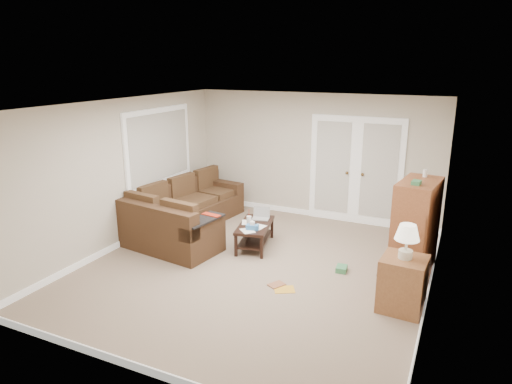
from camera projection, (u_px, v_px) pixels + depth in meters
The scene contains 17 objects.
floor at pixel (256, 268), 7.06m from camera, with size 5.50×5.50×0.00m, color gray.
ceiling at pixel (256, 104), 6.37m from camera, with size 5.00×5.50×0.02m, color silver.
wall_left at pixel (123, 173), 7.73m from camera, with size 0.02×5.50×2.50m, color beige.
wall_right at pixel (437, 213), 5.70m from camera, with size 0.02×5.50×2.50m, color beige.
wall_back at pixel (314, 156), 9.11m from camera, with size 5.00×0.02×2.50m, color beige.
wall_front at pixel (134, 262), 4.32m from camera, with size 5.00×0.02×2.50m, color beige.
baseboards at pixel (256, 265), 7.05m from camera, with size 5.00×5.50×0.10m, color white, non-canonical shape.
french_doors at pixel (355, 171), 8.80m from camera, with size 1.80×0.05×2.13m.
window_left at pixel (159, 146), 8.50m from camera, with size 0.05×1.92×1.42m.
sectional_sofa at pixel (182, 216), 8.40m from camera, with size 1.93×2.96×0.85m.
coffee_table at pixel (255, 234), 7.83m from camera, with size 0.71×1.10×0.69m.
tv_armoire at pixel (415, 229), 6.64m from camera, with size 0.62×0.97×1.56m.
side_cabinet at pixel (403, 279), 5.79m from camera, with size 0.58×0.58×1.15m.
space_heater at pixel (414, 229), 8.33m from camera, with size 0.11×0.09×0.28m, color white.
floor_magazine at pixel (284, 289), 6.39m from camera, with size 0.28×0.22×0.01m, color gold.
floor_greenbox at pixel (342, 269), 6.94m from camera, with size 0.15×0.21×0.08m, color #3A804E.
floor_book at pixel (273, 282), 6.58m from camera, with size 0.17×0.23×0.02m, color brown.
Camera 1 is at (2.72, -5.86, 3.08)m, focal length 32.00 mm.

